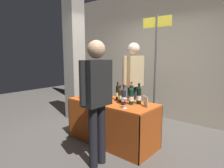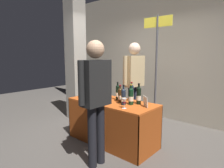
{
  "view_description": "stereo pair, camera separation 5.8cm",
  "coord_description": "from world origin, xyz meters",
  "px_view_note": "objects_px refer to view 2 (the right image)",
  "views": [
    {
      "loc": [
        2.11,
        -2.5,
        1.55
      ],
      "look_at": [
        0.0,
        0.0,
        1.04
      ],
      "focal_mm": 31.1,
      "sensor_mm": 36.0,
      "label": 1
    },
    {
      "loc": [
        2.16,
        -2.46,
        1.55
      ],
      "look_at": [
        0.0,
        0.0,
        1.04
      ],
      "focal_mm": 31.1,
      "sensor_mm": 36.0,
      "label": 2
    }
  ],
  "objects_px": {
    "tasting_table": "(112,114)",
    "wine_glass_mid": "(124,102)",
    "display_bottle_0": "(89,89)",
    "taster_foreground_right": "(96,92)",
    "concrete_pillar": "(76,60)",
    "vendor_presenter": "(134,77)",
    "booth_signpost": "(156,58)",
    "featured_wine_bottle": "(123,97)",
    "wine_glass_near_vendor": "(81,92)",
    "flower_vase": "(105,92)"
  },
  "relations": [
    {
      "from": "display_bottle_0",
      "to": "booth_signpost",
      "type": "distance_m",
      "value": 1.48
    },
    {
      "from": "concrete_pillar",
      "to": "vendor_presenter",
      "type": "xyz_separation_m",
      "value": [
        1.44,
        0.37,
        -0.32
      ]
    },
    {
      "from": "display_bottle_0",
      "to": "tasting_table",
      "type": "bearing_deg",
      "value": 1.57
    },
    {
      "from": "wine_glass_near_vendor",
      "to": "wine_glass_mid",
      "type": "relative_size",
      "value": 0.96
    },
    {
      "from": "concrete_pillar",
      "to": "flower_vase",
      "type": "relative_size",
      "value": 7.02
    },
    {
      "from": "display_bottle_0",
      "to": "vendor_presenter",
      "type": "xyz_separation_m",
      "value": [
        0.43,
        0.86,
        0.19
      ]
    },
    {
      "from": "taster_foreground_right",
      "to": "booth_signpost",
      "type": "bearing_deg",
      "value": 4.3
    },
    {
      "from": "flower_vase",
      "to": "taster_foreground_right",
      "type": "relative_size",
      "value": 0.23
    },
    {
      "from": "wine_glass_near_vendor",
      "to": "vendor_presenter",
      "type": "height_order",
      "value": "vendor_presenter"
    },
    {
      "from": "concrete_pillar",
      "to": "tasting_table",
      "type": "relative_size",
      "value": 1.79
    },
    {
      "from": "booth_signpost",
      "to": "wine_glass_mid",
      "type": "bearing_deg",
      "value": -80.87
    },
    {
      "from": "tasting_table",
      "to": "display_bottle_0",
      "type": "height_order",
      "value": "display_bottle_0"
    },
    {
      "from": "featured_wine_bottle",
      "to": "taster_foreground_right",
      "type": "bearing_deg",
      "value": -88.83
    },
    {
      "from": "tasting_table",
      "to": "vendor_presenter",
      "type": "bearing_deg",
      "value": 98.91
    },
    {
      "from": "taster_foreground_right",
      "to": "booth_signpost",
      "type": "distance_m",
      "value": 1.84
    },
    {
      "from": "tasting_table",
      "to": "display_bottle_0",
      "type": "xyz_separation_m",
      "value": [
        -0.56,
        -0.02,
        0.38
      ]
    },
    {
      "from": "tasting_table",
      "to": "wine_glass_near_vendor",
      "type": "relative_size",
      "value": 10.94
    },
    {
      "from": "vendor_presenter",
      "to": "wine_glass_near_vendor",
      "type": "bearing_deg",
      "value": -17.63
    },
    {
      "from": "concrete_pillar",
      "to": "flower_vase",
      "type": "bearing_deg",
      "value": -17.53
    },
    {
      "from": "wine_glass_near_vendor",
      "to": "featured_wine_bottle",
      "type": "bearing_deg",
      "value": 8.59
    },
    {
      "from": "flower_vase",
      "to": "booth_signpost",
      "type": "distance_m",
      "value": 1.29
    },
    {
      "from": "display_bottle_0",
      "to": "vendor_presenter",
      "type": "height_order",
      "value": "vendor_presenter"
    },
    {
      "from": "wine_glass_mid",
      "to": "taster_foreground_right",
      "type": "bearing_deg",
      "value": -105.37
    },
    {
      "from": "tasting_table",
      "to": "display_bottle_0",
      "type": "relative_size",
      "value": 4.38
    },
    {
      "from": "booth_signpost",
      "to": "display_bottle_0",
      "type": "bearing_deg",
      "value": -125.17
    },
    {
      "from": "booth_signpost",
      "to": "featured_wine_bottle",
      "type": "bearing_deg",
      "value": -86.43
    },
    {
      "from": "display_bottle_0",
      "to": "taster_foreground_right",
      "type": "bearing_deg",
      "value": -37.44
    },
    {
      "from": "display_bottle_0",
      "to": "wine_glass_mid",
      "type": "bearing_deg",
      "value": -11.6
    },
    {
      "from": "featured_wine_bottle",
      "to": "vendor_presenter",
      "type": "height_order",
      "value": "vendor_presenter"
    },
    {
      "from": "tasting_table",
      "to": "booth_signpost",
      "type": "distance_m",
      "value": 1.48
    },
    {
      "from": "vendor_presenter",
      "to": "wine_glass_mid",
      "type": "bearing_deg",
      "value": 33.86
    },
    {
      "from": "taster_foreground_right",
      "to": "featured_wine_bottle",
      "type": "bearing_deg",
      "value": 2.73
    },
    {
      "from": "wine_glass_near_vendor",
      "to": "taster_foreground_right",
      "type": "distance_m",
      "value": 1.03
    },
    {
      "from": "wine_glass_near_vendor",
      "to": "booth_signpost",
      "type": "relative_size",
      "value": 0.06
    },
    {
      "from": "display_bottle_0",
      "to": "taster_foreground_right",
      "type": "distance_m",
      "value": 1.11
    },
    {
      "from": "tasting_table",
      "to": "wine_glass_mid",
      "type": "relative_size",
      "value": 10.54
    },
    {
      "from": "concrete_pillar",
      "to": "featured_wine_bottle",
      "type": "xyz_separation_m",
      "value": [
        1.87,
        -0.53,
        -0.52
      ]
    },
    {
      "from": "wine_glass_mid",
      "to": "flower_vase",
      "type": "relative_size",
      "value": 0.37
    },
    {
      "from": "featured_wine_bottle",
      "to": "booth_signpost",
      "type": "relative_size",
      "value": 0.14
    },
    {
      "from": "tasting_table",
      "to": "booth_signpost",
      "type": "bearing_deg",
      "value": 78.41
    },
    {
      "from": "display_bottle_0",
      "to": "taster_foreground_right",
      "type": "xyz_separation_m",
      "value": [
        0.87,
        -0.67,
        0.15
      ]
    },
    {
      "from": "wine_glass_mid",
      "to": "booth_signpost",
      "type": "bearing_deg",
      "value": 99.13
    },
    {
      "from": "wine_glass_near_vendor",
      "to": "wine_glass_mid",
      "type": "height_order",
      "value": "wine_glass_mid"
    },
    {
      "from": "flower_vase",
      "to": "vendor_presenter",
      "type": "xyz_separation_m",
      "value": [
        0.07,
        0.8,
        0.21
      ]
    },
    {
      "from": "vendor_presenter",
      "to": "flower_vase",
      "type": "bearing_deg",
      "value": 0.74
    },
    {
      "from": "wine_glass_near_vendor",
      "to": "tasting_table",
      "type": "bearing_deg",
      "value": 18.79
    },
    {
      "from": "concrete_pillar",
      "to": "booth_signpost",
      "type": "bearing_deg",
      "value": 19.5
    },
    {
      "from": "display_bottle_0",
      "to": "booth_signpost",
      "type": "height_order",
      "value": "booth_signpost"
    },
    {
      "from": "featured_wine_bottle",
      "to": "display_bottle_0",
      "type": "relative_size",
      "value": 0.91
    },
    {
      "from": "concrete_pillar",
      "to": "wine_glass_near_vendor",
      "type": "xyz_separation_m",
      "value": [
        0.99,
        -0.67,
        -0.55
      ]
    }
  ]
}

